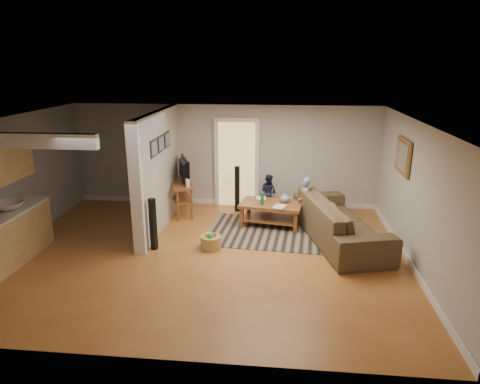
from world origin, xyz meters
name	(u,v)px	position (x,y,z in m)	size (l,w,h in m)	color
ground	(204,254)	(0.00, 0.00, 0.00)	(7.50, 7.50, 0.00)	brown
room_shell	(151,172)	(-1.07, 0.43, 1.46)	(7.54, 6.02, 2.52)	#A5A29E
area_rug	(270,232)	(1.21, 1.21, 0.01)	(2.62, 1.91, 0.01)	black
sofa	(338,240)	(2.60, 0.94, 0.00)	(2.90, 1.14, 0.85)	#474123
coffee_table	(272,208)	(1.22, 1.63, 0.41)	(1.44, 0.98, 0.79)	brown
tv_console	(181,185)	(-0.93, 2.20, 0.71)	(0.89, 1.32, 1.07)	brown
speaker_left	(153,224)	(-1.00, 0.13, 0.52)	(0.10, 0.10, 1.03)	black
speaker_right	(237,189)	(0.36, 2.50, 0.56)	(0.11, 0.11, 1.11)	black
toy_basket	(211,242)	(0.09, 0.25, 0.15)	(0.40, 0.40, 0.36)	#A88848
child	(303,226)	(1.92, 1.65, 0.00)	(0.41, 0.27, 1.11)	gray
toddler	(268,209)	(1.10, 2.70, 0.00)	(0.43, 0.33, 0.88)	#202343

